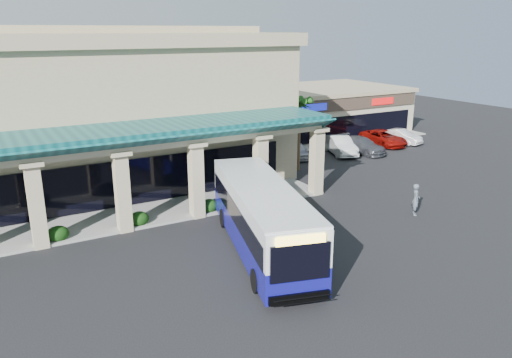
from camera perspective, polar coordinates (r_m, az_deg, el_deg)
ground at (r=28.17m, az=3.22°, el=-6.52°), size 110.00×110.00×0.00m
main_building at (r=38.53m, az=-20.43°, el=7.57°), size 30.80×14.80×11.35m
arcade at (r=30.25m, az=-16.81°, el=0.15°), size 30.00×6.20×5.70m
strip_mall at (r=56.54m, az=5.36°, el=7.82°), size 22.50×12.50×4.90m
palm_0 at (r=40.53m, az=4.93°, el=5.54°), size 2.40×2.40×6.60m
palm_1 at (r=43.59m, az=3.76°, el=5.82°), size 2.40×2.40×5.80m
broadleaf_tree at (r=46.90m, az=-1.70°, el=6.00°), size 2.60×2.60×4.81m
transit_bus at (r=25.71m, az=0.65°, el=-4.58°), size 6.26×12.95×3.53m
pedestrian at (r=32.49m, az=17.80°, el=-2.24°), size 0.82×0.87×2.00m
car_silver at (r=45.12m, az=4.63°, el=3.31°), size 2.81×4.40×1.40m
car_white at (r=46.90m, az=9.61°, el=3.82°), size 3.35×5.41×1.68m
car_red at (r=47.71m, az=11.91°, el=3.81°), size 2.77×5.42×1.51m
car_gray at (r=51.49m, az=14.35°, el=4.57°), size 2.85×5.54×1.50m
car_extra at (r=52.89m, az=16.23°, el=4.69°), size 2.40×4.53×1.42m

